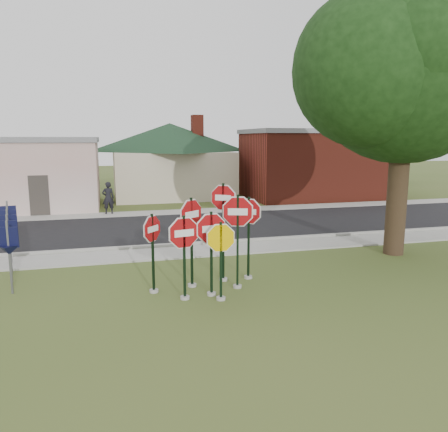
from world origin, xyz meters
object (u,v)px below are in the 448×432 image
object	(u,v)px
stop_sign_left	(184,246)
pedestrian	(108,198)
stop_sign_center	(211,242)
oak_tree	(406,64)
stop_sign_yellow	(221,252)

from	to	relation	value
stop_sign_left	pedestrian	size ratio (longest dim) A/B	1.32
stop_sign_center	oak_tree	world-z (taller)	oak_tree
stop_sign_left	pedestrian	world-z (taller)	stop_sign_left
stop_sign_yellow	pedestrian	bearing A→B (deg)	101.19
stop_sign_center	pedestrian	distance (m)	13.82
stop_sign_center	stop_sign_yellow	xyz separation A→B (m)	(0.16, -0.39, -0.18)
stop_sign_center	pedestrian	bearing A→B (deg)	100.87
stop_sign_center	stop_sign_left	world-z (taller)	stop_sign_center
stop_sign_center	pedestrian	size ratio (longest dim) A/B	1.35
stop_sign_yellow	oak_tree	size ratio (longest dim) A/B	0.21
stop_sign_left	pedestrian	xyz separation A→B (m)	(-1.87, 13.67, -0.48)
stop_sign_center	pedestrian	world-z (taller)	stop_sign_center
pedestrian	stop_sign_left	bearing A→B (deg)	89.95
stop_sign_yellow	stop_sign_left	xyz separation A→B (m)	(-0.89, 0.29, 0.15)
stop_sign_center	stop_sign_left	size ratio (longest dim) A/B	1.02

